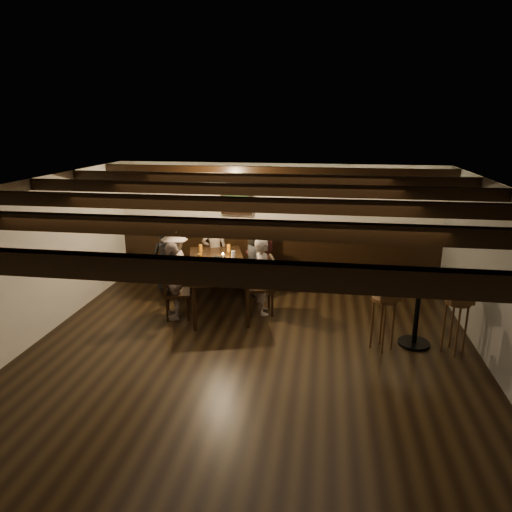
% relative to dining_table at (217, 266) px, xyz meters
% --- Properties ---
extents(room, '(7.00, 7.00, 7.00)m').
position_rel_dining_table_xyz_m(room, '(0.59, 0.23, 0.33)').
color(room, black).
rests_on(room, ground).
extents(dining_table, '(1.53, 2.33, 0.80)m').
position_rel_dining_table_xyz_m(dining_table, '(0.00, 0.00, 0.00)').
color(dining_table, black).
rests_on(dining_table, floor).
extents(chair_left_near, '(0.51, 0.51, 0.89)m').
position_rel_dining_table_xyz_m(chair_left_near, '(-0.82, 0.23, -0.47)').
color(chair_left_near, black).
rests_on(chair_left_near, floor).
extents(chair_left_far, '(0.52, 0.52, 0.92)m').
position_rel_dining_table_xyz_m(chair_left_far, '(-0.56, -0.63, -0.46)').
color(chair_left_far, black).
rests_on(chair_left_far, floor).
extents(chair_right_near, '(0.56, 0.56, 0.99)m').
position_rel_dining_table_xyz_m(chair_right_near, '(0.56, 0.63, -0.44)').
color(chair_right_near, black).
rests_on(chair_right_near, floor).
extents(chair_right_far, '(0.56, 0.56, 0.99)m').
position_rel_dining_table_xyz_m(chair_right_far, '(0.82, -0.23, -0.44)').
color(chair_right_far, black).
rests_on(chair_right_far, floor).
extents(person_bench_left, '(0.74, 0.59, 1.33)m').
position_rel_dining_table_xyz_m(person_bench_left, '(-1.12, 0.61, -0.07)').
color(person_bench_left, '#242527').
rests_on(person_bench_left, floor).
extents(person_bench_centre, '(0.58, 0.46, 1.39)m').
position_rel_dining_table_xyz_m(person_bench_centre, '(-0.30, 1.01, -0.04)').
color(person_bench_centre, slate).
rests_on(person_bench_centre, floor).
extents(person_bench_right, '(0.73, 0.64, 1.28)m').
position_rel_dining_table_xyz_m(person_bench_right, '(0.61, 1.12, -0.10)').
color(person_bench_right, maroon).
rests_on(person_bench_right, floor).
extents(person_left_near, '(0.70, 0.94, 1.29)m').
position_rel_dining_table_xyz_m(person_left_near, '(-0.85, 0.22, -0.09)').
color(person_left_near, '#B9A59C').
rests_on(person_left_near, floor).
extents(person_left_far, '(0.52, 0.83, 1.31)m').
position_rel_dining_table_xyz_m(person_left_far, '(-0.59, -0.64, -0.08)').
color(person_left_far, gray).
rests_on(person_left_far, floor).
extents(person_right_near, '(0.59, 0.75, 1.34)m').
position_rel_dining_table_xyz_m(person_right_near, '(0.59, 0.64, -0.07)').
color(person_right_near, '#252628').
rests_on(person_right_near, floor).
extents(person_right_far, '(0.44, 0.55, 1.33)m').
position_rel_dining_table_xyz_m(person_right_far, '(0.85, -0.22, -0.07)').
color(person_right_far, '#9F9287').
rests_on(person_right_far, floor).
extents(pint_a, '(0.07, 0.07, 0.14)m').
position_rel_dining_table_xyz_m(pint_a, '(-0.47, 0.59, 0.14)').
color(pint_a, '#BF7219').
rests_on(pint_a, dining_table).
extents(pint_b, '(0.07, 0.07, 0.14)m').
position_rel_dining_table_xyz_m(pint_b, '(0.06, 0.69, 0.14)').
color(pint_b, '#BF7219').
rests_on(pint_b, dining_table).
extents(pint_c, '(0.07, 0.07, 0.14)m').
position_rel_dining_table_xyz_m(pint_c, '(-0.32, 0.01, 0.14)').
color(pint_c, '#BF7219').
rests_on(pint_c, dining_table).
extents(pint_d, '(0.07, 0.07, 0.14)m').
position_rel_dining_table_xyz_m(pint_d, '(0.23, 0.28, 0.14)').
color(pint_d, silver).
rests_on(pint_d, dining_table).
extents(pint_e, '(0.07, 0.07, 0.14)m').
position_rel_dining_table_xyz_m(pint_e, '(-0.08, -0.49, 0.14)').
color(pint_e, '#BF7219').
rests_on(pint_e, dining_table).
extents(pint_f, '(0.07, 0.07, 0.14)m').
position_rel_dining_table_xyz_m(pint_f, '(0.35, -0.47, 0.14)').
color(pint_f, silver).
rests_on(pint_f, dining_table).
extents(pint_g, '(0.07, 0.07, 0.14)m').
position_rel_dining_table_xyz_m(pint_g, '(0.27, -0.75, 0.14)').
color(pint_g, '#BF7219').
rests_on(pint_g, dining_table).
extents(plate_near, '(0.24, 0.24, 0.01)m').
position_rel_dining_table_xyz_m(plate_near, '(0.05, -0.71, 0.07)').
color(plate_near, white).
rests_on(plate_near, dining_table).
extents(plate_far, '(0.24, 0.24, 0.01)m').
position_rel_dining_table_xyz_m(plate_far, '(0.26, -0.24, 0.07)').
color(plate_far, white).
rests_on(plate_far, dining_table).
extents(condiment_caddy, '(0.15, 0.10, 0.12)m').
position_rel_dining_table_xyz_m(condiment_caddy, '(0.01, -0.05, 0.13)').
color(condiment_caddy, black).
rests_on(condiment_caddy, dining_table).
extents(candle, '(0.05, 0.05, 0.05)m').
position_rel_dining_table_xyz_m(candle, '(0.03, 0.32, 0.09)').
color(candle, beige).
rests_on(candle, dining_table).
extents(high_top_table, '(0.63, 0.63, 1.12)m').
position_rel_dining_table_xyz_m(high_top_table, '(3.23, -1.04, -0.01)').
color(high_top_table, black).
rests_on(high_top_table, floor).
extents(bar_stool_left, '(0.39, 0.40, 1.13)m').
position_rel_dining_table_xyz_m(bar_stool_left, '(2.73, -1.25, -0.32)').
color(bar_stool_left, '#372011').
rests_on(bar_stool_left, floor).
extents(bar_stool_right, '(0.36, 0.37, 1.13)m').
position_rel_dining_table_xyz_m(bar_stool_right, '(3.73, -1.20, -0.32)').
color(bar_stool_right, '#372011').
rests_on(bar_stool_right, floor).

